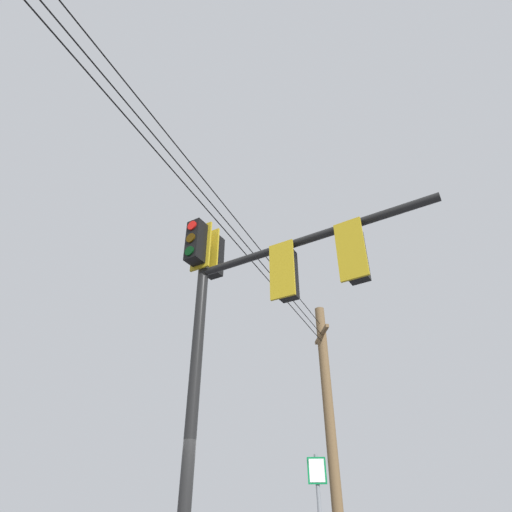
% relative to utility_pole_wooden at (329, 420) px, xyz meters
% --- Properties ---
extents(signal_mast_assembly, '(4.39, 2.15, 6.55)m').
position_rel_utility_pole_wooden_xyz_m(signal_mast_assembly, '(1.34, 8.27, 0.48)').
color(signal_mast_assembly, black).
rests_on(signal_mast_assembly, ground).
extents(utility_pole_wooden, '(0.56, 1.71, 8.24)m').
position_rel_utility_pole_wooden_xyz_m(utility_pole_wooden, '(0.00, 0.00, 0.00)').
color(utility_pole_wooden, brown).
rests_on(utility_pole_wooden, ground).
extents(overhead_wire_span, '(4.83, 17.46, 0.91)m').
position_rel_utility_pole_wooden_xyz_m(overhead_wire_span, '(2.40, 8.72, 3.14)').
color(overhead_wire_span, black).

